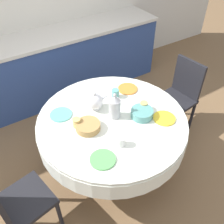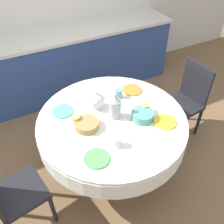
% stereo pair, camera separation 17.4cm
% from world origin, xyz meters
% --- Properties ---
extents(ground_plane, '(12.00, 12.00, 0.00)m').
position_xyz_m(ground_plane, '(0.00, 0.00, 0.00)').
color(ground_plane, brown).
extents(kitchen_counter, '(3.24, 0.64, 0.93)m').
position_xyz_m(kitchen_counter, '(0.00, 1.58, 0.47)').
color(kitchen_counter, '#2D4784').
rests_on(kitchen_counter, ground_plane).
extents(dining_table, '(1.42, 1.42, 0.72)m').
position_xyz_m(dining_table, '(0.00, 0.00, 0.60)').
color(dining_table, tan).
rests_on(dining_table, ground_plane).
extents(chair_left, '(0.44, 0.44, 0.91)m').
position_xyz_m(chair_left, '(1.04, 0.12, 0.51)').
color(chair_left, black).
rests_on(chair_left, ground_plane).
extents(chair_right, '(0.47, 0.47, 0.91)m').
position_xyz_m(chair_right, '(-1.03, -0.20, 0.51)').
color(chair_right, black).
rests_on(chair_right, ground_plane).
extents(plate_near_left, '(0.21, 0.21, 0.01)m').
position_xyz_m(plate_near_left, '(-0.32, -0.37, 0.73)').
color(plate_near_left, '#5BA85B').
rests_on(plate_near_left, dining_table).
extents(cup_near_left, '(0.07, 0.07, 0.09)m').
position_xyz_m(cup_near_left, '(-0.11, -0.31, 0.77)').
color(cup_near_left, white).
rests_on(cup_near_left, dining_table).
extents(plate_near_right, '(0.21, 0.21, 0.01)m').
position_xyz_m(plate_near_right, '(0.41, -0.27, 0.73)').
color(plate_near_right, yellow).
rests_on(plate_near_right, dining_table).
extents(cup_near_right, '(0.07, 0.07, 0.09)m').
position_xyz_m(cup_near_right, '(0.33, -0.06, 0.77)').
color(cup_near_right, '#DBB766').
rests_on(cup_near_right, dining_table).
extents(plate_far_left, '(0.21, 0.21, 0.01)m').
position_xyz_m(plate_far_left, '(-0.38, 0.30, 0.73)').
color(plate_far_left, '#60BCB7').
rests_on(plate_far_left, dining_table).
extents(cup_far_left, '(0.07, 0.07, 0.09)m').
position_xyz_m(cup_far_left, '(-0.32, 0.08, 0.77)').
color(cup_far_left, '#DBB766').
rests_on(cup_far_left, dining_table).
extents(plate_far_right, '(0.21, 0.21, 0.01)m').
position_xyz_m(plate_far_right, '(0.39, 0.30, 0.73)').
color(plate_far_right, orange).
rests_on(plate_far_right, dining_table).
extents(cup_far_right, '(0.07, 0.07, 0.09)m').
position_xyz_m(cup_far_right, '(0.21, 0.26, 0.77)').
color(cup_far_right, '#5BA39E').
rests_on(cup_far_right, dining_table).
extents(coffee_carafe, '(0.11, 0.11, 0.27)m').
position_xyz_m(coffee_carafe, '(0.04, 0.01, 0.84)').
color(coffee_carafe, '#B2B2B7').
rests_on(coffee_carafe, dining_table).
extents(teapot, '(0.21, 0.16, 0.20)m').
position_xyz_m(teapot, '(-0.06, 0.21, 0.81)').
color(teapot, white).
rests_on(teapot, dining_table).
extents(bread_basket, '(0.22, 0.22, 0.06)m').
position_xyz_m(bread_basket, '(-0.25, -0.00, 0.75)').
color(bread_basket, '#AD844C').
rests_on(bread_basket, dining_table).
extents(fruit_bowl, '(0.21, 0.21, 0.08)m').
position_xyz_m(fruit_bowl, '(0.25, -0.13, 0.76)').
color(fruit_bowl, '#569993').
rests_on(fruit_bowl, dining_table).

